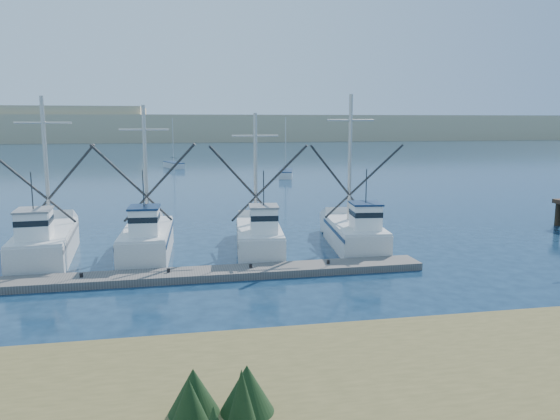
% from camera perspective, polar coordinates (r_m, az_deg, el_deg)
% --- Properties ---
extents(ground, '(500.00, 500.00, 0.00)m').
position_cam_1_polar(ground, '(22.93, 12.81, -10.23)').
color(ground, '#0C2035').
rests_on(ground, ground).
extents(floating_dock, '(27.54, 2.15, 0.37)m').
position_cam_1_polar(floating_dock, '(27.04, -13.68, -6.84)').
color(floating_dock, '#635E59').
rests_on(floating_dock, ground).
extents(dune_ridge, '(360.00, 60.00, 10.00)m').
position_cam_1_polar(dune_ridge, '(229.91, -8.91, 8.49)').
color(dune_ridge, tan).
rests_on(dune_ridge, ground).
extents(trawler_fleet, '(27.31, 8.31, 9.18)m').
position_cam_1_polar(trawler_fleet, '(31.47, -13.79, -3.09)').
color(trawler_fleet, silver).
rests_on(trawler_fleet, ground).
extents(sailboat_near, '(2.98, 6.22, 8.10)m').
position_cam_1_polar(sailboat_near, '(74.74, 0.63, 3.82)').
color(sailboat_near, silver).
rests_on(sailboat_near, ground).
extents(sailboat_far, '(3.47, 6.49, 8.10)m').
position_cam_1_polar(sailboat_far, '(91.35, -11.05, 4.64)').
color(sailboat_far, silver).
rests_on(sailboat_far, ground).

